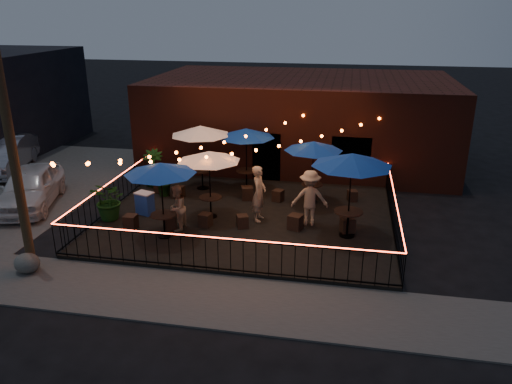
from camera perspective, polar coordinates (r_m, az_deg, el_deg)
ground at (r=16.00m, az=-2.46°, el=-6.02°), size 110.00×110.00×0.00m
patio at (r=17.74m, az=-1.00°, el=-2.98°), size 10.00×8.00×0.15m
sidewalk at (r=13.25m, az=-5.70°, el=-12.04°), size 18.00×2.50×0.05m
brick_building at (r=24.58m, az=5.10°, el=8.30°), size 14.00×8.00×4.00m
utility_pole at (r=14.65m, az=-26.37°, el=6.01°), size 0.26×0.26×8.00m
fence_front at (r=13.97m, az=-4.36°, el=-7.15°), size 10.00×0.04×1.04m
fence_left at (r=19.11m, az=-15.86°, el=-0.14°), size 0.04×8.00×1.04m
fence_right at (r=17.28m, az=15.47°, el=-2.31°), size 0.04×8.00×1.04m
festoon_lights at (r=16.87m, az=-4.63°, el=4.52°), size 10.02×8.72×1.32m
cafe_table_0 at (r=15.64m, az=-10.88°, el=2.56°), size 2.86×2.86×2.49m
cafe_table_1 at (r=19.82m, az=-6.36°, el=6.91°), size 2.55×2.55×2.61m
cafe_table_2 at (r=17.00m, az=-5.39°, el=3.99°), size 2.72×2.72×2.40m
cafe_table_3 at (r=19.71m, az=-1.13°, el=6.67°), size 2.31×2.31×2.51m
cafe_table_4 at (r=15.60m, az=10.92°, el=3.52°), size 3.00×3.00×2.77m
cafe_table_5 at (r=18.36m, az=6.59°, el=5.15°), size 2.45×2.45×2.39m
bistro_chair_0 at (r=17.17m, az=-14.12°, el=-3.33°), size 0.40×0.40×0.47m
bistro_chair_1 at (r=16.90m, az=-9.72°, el=-3.42°), size 0.47×0.47×0.45m
bistro_chair_2 at (r=20.25m, az=-10.81°, el=0.67°), size 0.51×0.51×0.51m
bistro_chair_3 at (r=19.53m, az=-8.86°, el=-0.02°), size 0.46×0.46×0.47m
bistro_chair_4 at (r=16.91m, az=-5.80°, el=-3.20°), size 0.45×0.45×0.45m
bistro_chair_5 at (r=16.76m, az=-1.56°, el=-3.36°), size 0.47×0.47×0.43m
bistro_chair_6 at (r=19.15m, az=-1.01°, el=-0.13°), size 0.53×0.53×0.51m
bistro_chair_7 at (r=19.02m, az=2.53°, el=-0.40°), size 0.47×0.47×0.44m
bistro_chair_8 at (r=16.66m, az=4.53°, el=-3.43°), size 0.54×0.54×0.50m
bistro_chair_9 at (r=16.63m, az=10.41°, el=-3.76°), size 0.54×0.54×0.50m
bistro_chair_10 at (r=19.36m, az=6.47°, el=-0.16°), size 0.45×0.45×0.42m
bistro_chair_11 at (r=19.37m, az=10.95°, el=-0.41°), size 0.42×0.42×0.41m
patron_a at (r=17.04m, az=0.34°, el=-0.18°), size 0.53×0.75×1.96m
patron_b at (r=16.56m, az=-9.03°, el=-1.80°), size 0.66×0.81×1.56m
patron_c at (r=16.79m, az=6.16°, el=-0.68°), size 1.32×0.86×1.92m
potted_shrub_a at (r=17.92m, az=-16.34°, el=-0.93°), size 1.50×1.39×1.40m
potted_shrub_b at (r=19.73m, az=-10.31°, el=1.37°), size 0.85×0.75×1.29m
potted_shrub_c at (r=20.92m, az=-11.69°, el=2.69°), size 1.01×1.01×1.51m
cooler at (r=18.19m, az=-12.60°, el=-1.24°), size 0.72×0.61×0.81m
boulder at (r=15.64m, az=-24.70°, el=-7.39°), size 1.02×0.96×0.63m
car_white at (r=20.63m, az=-24.39°, el=0.53°), size 3.00×4.71×1.49m
car_silver at (r=25.50m, az=-26.78°, el=3.82°), size 3.02×5.08×1.58m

